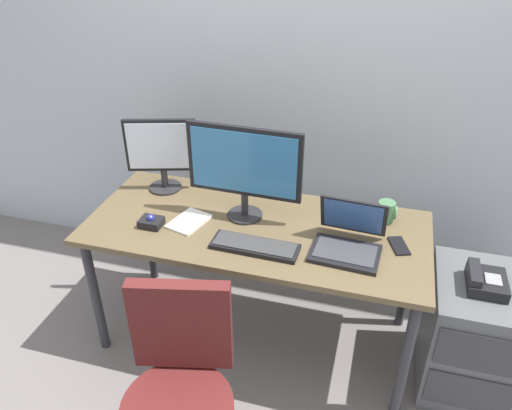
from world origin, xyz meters
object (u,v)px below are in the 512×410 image
(monitor_side, at_px, (161,151))
(laptop, at_px, (348,239))
(coffee_mug, at_px, (387,212))
(trackball_mouse, at_px, (151,222))
(file_cabinet, at_px, (470,333))
(desk_phone, at_px, (485,281))
(monitor_main, at_px, (244,166))
(paper_notepad, at_px, (189,221))
(office_chair, at_px, (181,403))
(keyboard, at_px, (255,246))
(cell_phone, at_px, (399,246))

(monitor_side, distance_m, laptop, 1.11)
(coffee_mug, bearing_deg, trackball_mouse, -162.10)
(file_cabinet, xyz_separation_m, desk_phone, (-0.01, -0.02, 0.35))
(monitor_main, bearing_deg, desk_phone, -4.24)
(laptop, xyz_separation_m, paper_notepad, (-0.79, 0.01, -0.05))
(laptop, distance_m, paper_notepad, 0.79)
(office_chair, distance_m, keyboard, 0.74)
(office_chair, height_order, monitor_side, monitor_side)
(paper_notepad, relative_size, cell_phone, 1.46)
(coffee_mug, bearing_deg, office_chair, -123.85)
(paper_notepad, bearing_deg, cell_phone, 4.19)
(keyboard, distance_m, laptop, 0.43)
(laptop, height_order, trackball_mouse, laptop)
(file_cabinet, xyz_separation_m, cell_phone, (-0.40, 0.01, 0.44))
(keyboard, distance_m, coffee_mug, 0.70)
(laptop, xyz_separation_m, trackball_mouse, (-0.96, -0.07, -0.03))
(monitor_main, bearing_deg, trackball_mouse, -153.27)
(monitor_side, bearing_deg, trackball_mouse, -75.85)
(paper_notepad, bearing_deg, trackball_mouse, -155.01)
(monitor_main, bearing_deg, keyboard, -63.57)
(keyboard, bearing_deg, cell_phone, 16.88)
(monitor_main, height_order, cell_phone, monitor_main)
(keyboard, bearing_deg, desk_phone, 9.14)
(desk_phone, bearing_deg, paper_notepad, -178.12)
(office_chair, bearing_deg, monitor_main, 89.87)
(file_cabinet, height_order, coffee_mug, coffee_mug)
(monitor_main, bearing_deg, laptop, -14.45)
(coffee_mug, relative_size, cell_phone, 0.77)
(file_cabinet, bearing_deg, coffee_mug, 155.42)
(keyboard, distance_m, cell_phone, 0.67)
(monitor_main, distance_m, coffee_mug, 0.75)
(trackball_mouse, xyz_separation_m, cell_phone, (1.19, 0.15, -0.02))
(laptop, relative_size, cell_phone, 2.31)
(desk_phone, height_order, cell_phone, cell_phone)
(coffee_mug, bearing_deg, paper_notepad, -163.43)
(office_chair, xyz_separation_m, monitor_main, (0.00, 0.89, 0.63))
(file_cabinet, relative_size, trackball_mouse, 5.64)
(desk_phone, distance_m, paper_notepad, 1.42)
(keyboard, relative_size, cell_phone, 2.91)
(file_cabinet, relative_size, cell_phone, 4.37)
(office_chair, xyz_separation_m, trackball_mouse, (-0.42, 0.68, 0.37))
(monitor_main, distance_m, monitor_side, 0.54)
(office_chair, distance_m, paper_notepad, 0.87)
(keyboard, bearing_deg, trackball_mouse, 175.61)
(paper_notepad, bearing_deg, coffee_mug, 16.57)
(monitor_side, xyz_separation_m, cell_phone, (1.28, -0.21, -0.22))
(monitor_side, height_order, trackball_mouse, monitor_side)
(desk_phone, relative_size, paper_notepad, 0.96)
(coffee_mug, distance_m, paper_notepad, 0.99)
(keyboard, height_order, laptop, laptop)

